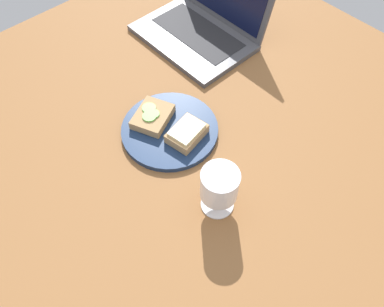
{
  "coord_description": "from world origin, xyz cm",
  "views": [
    {
      "loc": [
        39.75,
        -37.28,
        76.19
      ],
      "look_at": [
        5.32,
        -5.63,
        8.0
      ],
      "focal_mm": 35.0,
      "sensor_mm": 36.0,
      "label": 1
    }
  ],
  "objects_px": {
    "sandwich_with_cheese": "(187,133)",
    "wine_glass": "(219,186)",
    "plate": "(170,130)",
    "laptop": "(203,22)",
    "sandwich_with_cucumber": "(152,116)"
  },
  "relations": [
    {
      "from": "plate",
      "to": "wine_glass",
      "type": "height_order",
      "value": "wine_glass"
    },
    {
      "from": "wine_glass",
      "to": "laptop",
      "type": "height_order",
      "value": "laptop"
    },
    {
      "from": "sandwich_with_cucumber",
      "to": "wine_glass",
      "type": "distance_m",
      "value": 0.28
    },
    {
      "from": "sandwich_with_cheese",
      "to": "wine_glass",
      "type": "relative_size",
      "value": 0.84
    },
    {
      "from": "sandwich_with_cheese",
      "to": "sandwich_with_cucumber",
      "type": "distance_m",
      "value": 0.1
    },
    {
      "from": "wine_glass",
      "to": "laptop",
      "type": "bearing_deg",
      "value": 139.56
    },
    {
      "from": "sandwich_with_cheese",
      "to": "wine_glass",
      "type": "xyz_separation_m",
      "value": [
        0.17,
        -0.07,
        0.05
      ]
    },
    {
      "from": "sandwich_with_cheese",
      "to": "wine_glass",
      "type": "bearing_deg",
      "value": -21.39
    },
    {
      "from": "sandwich_with_cucumber",
      "to": "sandwich_with_cheese",
      "type": "bearing_deg",
      "value": 15.17
    },
    {
      "from": "plate",
      "to": "laptop",
      "type": "relative_size",
      "value": 0.7
    },
    {
      "from": "laptop",
      "to": "sandwich_with_cucumber",
      "type": "bearing_deg",
      "value": -62.96
    },
    {
      "from": "sandwich_with_cheese",
      "to": "sandwich_with_cucumber",
      "type": "height_order",
      "value": "sandwich_with_cheese"
    },
    {
      "from": "wine_glass",
      "to": "laptop",
      "type": "xyz_separation_m",
      "value": [
        -0.44,
        0.37,
        -0.04
      ]
    },
    {
      "from": "plate",
      "to": "sandwich_with_cheese",
      "type": "bearing_deg",
      "value": 15.1
    },
    {
      "from": "sandwich_with_cucumber",
      "to": "wine_glass",
      "type": "height_order",
      "value": "wine_glass"
    }
  ]
}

